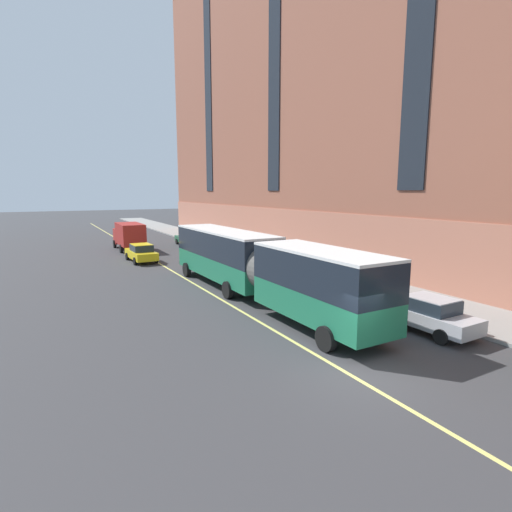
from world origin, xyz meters
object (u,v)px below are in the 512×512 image
city_bus (255,263)px  parked_car_green_6 (188,238)px  parked_car_champagne_1 (208,245)px  taxi_cab (141,253)px  parked_car_silver_4 (427,314)px  parked_car_darkgray_7 (330,282)px  box_truck (129,235)px  parked_car_black_0 (257,260)px

city_bus → parked_car_green_6: bearing=79.7°
parked_car_champagne_1 → taxi_cab: bearing=-163.0°
taxi_cab → parked_car_silver_4: bearing=-73.8°
city_bus → parked_car_darkgray_7: size_ratio=4.32×
parked_car_green_6 → taxi_cab: size_ratio=0.99×
parked_car_darkgray_7 → taxi_cab: size_ratio=0.94×
parked_car_champagne_1 → box_truck: (-6.63, 5.24, 0.85)m
parked_car_black_0 → city_bus: bearing=-119.8°
city_bus → box_truck: 23.10m
parked_car_darkgray_7 → box_truck: box_truck is taller
parked_car_silver_4 → box_truck: box_truck is taller
parked_car_silver_4 → parked_car_darkgray_7: 6.81m
parked_car_silver_4 → taxi_cab: 24.72m
parked_car_silver_4 → parked_car_champagne_1: bearing=89.6°
parked_car_black_0 → parked_car_silver_4: size_ratio=0.98×
parked_car_green_6 → parked_car_champagne_1: bearing=-90.4°
parked_car_champagne_1 → parked_car_silver_4: 25.90m
parked_car_silver_4 → parked_car_darkgray_7: same height
parked_car_black_0 → taxi_cab: size_ratio=0.95×
city_bus → taxi_cab: bearing=100.2°
parked_car_silver_4 → parked_car_green_6: size_ratio=0.97×
parked_car_black_0 → parked_car_green_6: 16.46m
parked_car_champagne_1 → parked_car_black_0: bearing=-90.2°
parked_car_black_0 → parked_car_silver_4: bearing=-90.5°
parked_car_black_0 → parked_car_silver_4: same height
parked_car_black_0 → box_truck: 16.93m
parked_car_champagne_1 → taxi_cab: (-7.08, -2.17, -0.00)m
parked_car_black_0 → parked_car_darkgray_7: (0.07, -8.77, -0.00)m
box_truck → taxi_cab: 7.47m
parked_car_green_6 → box_truck: size_ratio=0.67×
city_bus → box_truck: (-2.35, 22.97, -0.45)m
parked_car_black_0 → parked_car_champagne_1: 10.33m
city_bus → parked_car_darkgray_7: (4.31, -1.37, -1.31)m
city_bus → taxi_cab: city_bus is taller
parked_car_silver_4 → parked_car_green_6: bearing=89.6°
parked_car_green_6 → parked_car_black_0: bearing=-90.3°
parked_car_champagne_1 → parked_car_darkgray_7: 19.10m
parked_car_darkgray_7 → taxi_cab: same height
parked_car_silver_4 → box_truck: size_ratio=0.65×
parked_car_black_0 → parked_car_green_6: (0.08, 16.46, -0.00)m
city_bus → box_truck: city_bus is taller
parked_car_black_0 → parked_car_champagne_1: size_ratio=0.95×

